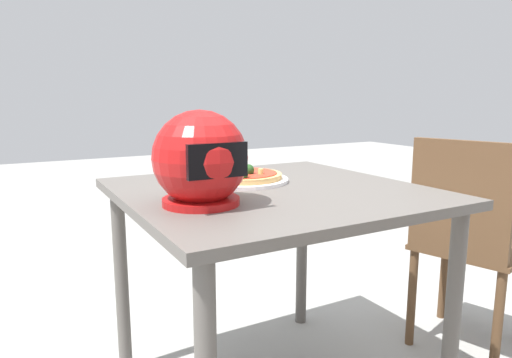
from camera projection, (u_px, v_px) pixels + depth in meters
name	position (u px, v px, depth m)	size (l,w,h in m)	color
dining_table	(271.00, 217.00, 1.53)	(0.95, 0.94, 0.76)	#5B5651
pizza_plate	(242.00, 180.00, 1.63)	(0.33, 0.33, 0.01)	white
pizza	(240.00, 175.00, 1.62)	(0.29, 0.29, 0.06)	tan
motorcycle_helmet	(200.00, 160.00, 1.26)	(0.26, 0.26, 0.26)	#B21414
chair_side	(465.00, 236.00, 1.85)	(0.50, 0.50, 0.90)	brown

